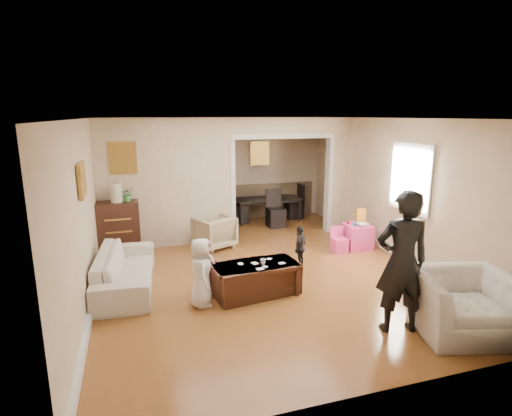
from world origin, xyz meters
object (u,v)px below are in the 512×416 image
object	(u,v)px
armchair_front	(463,304)
coffee_table	(256,279)
coffee_cup	(263,262)
child_kneel_a	(201,273)
child_kneel_b	(206,266)
child_toddler	(300,247)
play_table	(357,237)
dresser	(119,229)
table_lamp	(116,193)
adult_person	(402,262)
cyan_cup	(355,224)
armchair_back	(214,232)
sofa	(126,269)
dining_table	(267,209)

from	to	relation	value
armchair_front	coffee_table	world-z (taller)	armchair_front
coffee_cup	child_kneel_a	size ratio (longest dim) A/B	0.09
coffee_cup	child_kneel_b	world-z (taller)	child_kneel_b
coffee_cup	child_toddler	distance (m)	1.25
coffee_table	play_table	xyz separation A→B (m)	(2.60, 1.45, 0.01)
child_kneel_a	dresser	bearing A→B (deg)	25.36
table_lamp	adult_person	size ratio (longest dim) A/B	0.20
cyan_cup	child_toddler	xyz separation A→B (m)	(-1.45, -0.65, -0.14)
armchair_front	table_lamp	xyz separation A→B (m)	(-4.11, 4.26, 0.86)
coffee_cup	child_kneel_a	xyz separation A→B (m)	(-0.95, -0.10, -0.02)
cyan_cup	child_kneel_b	size ratio (longest dim) A/B	0.10
play_table	adult_person	size ratio (longest dim) A/B	0.28
armchair_back	dresser	distance (m)	1.84
sofa	table_lamp	xyz separation A→B (m)	(-0.11, 1.61, 0.94)
sofa	table_lamp	size ratio (longest dim) A/B	5.71
sofa	child_kneel_b	world-z (taller)	child_kneel_b
coffee_cup	cyan_cup	xyz separation A→B (m)	(2.40, 1.45, 0.01)
dining_table	child_kneel_b	distance (m)	4.46
child_toddler	armchair_back	bearing A→B (deg)	-101.76
armchair_front	armchair_back	bearing A→B (deg)	133.53
coffee_cup	play_table	size ratio (longest dim) A/B	0.18
adult_person	child_toddler	xyz separation A→B (m)	(-0.34, 2.30, -0.51)
dresser	adult_person	bearing A→B (deg)	-49.67
child_kneel_b	coffee_table	bearing A→B (deg)	-141.58
child_kneel_b	child_toddler	size ratio (longest dim) A/B	1.07
child_toddler	armchair_front	bearing A→B (deg)	64.19
play_table	child_kneel_a	size ratio (longest dim) A/B	0.52
armchair_back	play_table	world-z (taller)	armchair_back
child_kneel_b	child_toddler	distance (m)	1.81
cyan_cup	armchair_back	bearing A→B (deg)	159.92
armchair_front	cyan_cup	distance (m)	3.26
adult_person	child_kneel_a	xyz separation A→B (m)	(-2.24, 1.40, -0.41)
play_table	cyan_cup	size ratio (longest dim) A/B	6.41
armchair_front	child_toddler	bearing A→B (deg)	127.64
armchair_front	adult_person	bearing A→B (deg)	173.72
coffee_table	child_toddler	xyz separation A→B (m)	(1.05, 0.75, 0.16)
armchair_back	armchair_front	bearing A→B (deg)	95.38
table_lamp	dresser	bearing A→B (deg)	0.00
dresser	play_table	size ratio (longest dim) A/B	2.06
coffee_cup	child_kneel_b	xyz separation A→B (m)	(-0.80, 0.35, -0.10)
adult_person	child_toddler	size ratio (longest dim) A/B	2.29
play_table	child_kneel_a	world-z (taller)	child_kneel_a
dining_table	play_table	bearing A→B (deg)	-66.14
cyan_cup	dining_table	bearing A→B (deg)	108.51
armchair_back	table_lamp	world-z (taller)	table_lamp
dresser	play_table	distance (m)	4.70
cyan_cup	child_kneel_b	world-z (taller)	child_kneel_b
armchair_back	table_lamp	size ratio (longest dim) A/B	1.99
dresser	table_lamp	bearing A→B (deg)	0.00
armchair_front	dining_table	distance (m)	5.99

